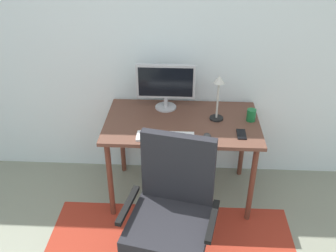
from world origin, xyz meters
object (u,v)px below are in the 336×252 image
coffee_cup (251,115)px  desk_lamp (218,92)px  computer_mouse (207,137)px  office_chair (172,221)px  keyboard (165,137)px  monitor (166,84)px  cell_phone (241,134)px  desk (182,129)px

coffee_cup → desk_lamp: bearing=178.2°
coffee_cup → desk_lamp: size_ratio=0.26×
computer_mouse → office_chair: 0.68m
keyboard → desk_lamp: desk_lamp is taller
office_chair → keyboard: bearing=109.5°
monitor → keyboard: bearing=-87.1°
desk_lamp → office_chair: 1.06m
computer_mouse → coffee_cup: bearing=39.1°
monitor → cell_phone: monitor is taller
monitor → keyboard: size_ratio=1.13×
desk → monitor: 0.40m
desk → office_chair: 0.83m
cell_phone → desk_lamp: size_ratio=0.37×
desk → coffee_cup: bearing=4.0°
keyboard → coffee_cup: size_ratio=4.38×
desk → keyboard: size_ratio=2.87×
desk → cell_phone: size_ratio=8.83×
cell_phone → office_chair: 0.85m
coffee_cup → office_chair: bearing=-125.5°
desk → monitor: monitor is taller
keyboard → coffee_cup: (0.67, 0.29, 0.04)m
desk → cell_phone: bearing=-22.1°
keyboard → cell_phone: bearing=6.9°
keyboard → cell_phone: 0.58m
monitor → keyboard: 0.52m
desk → office_chair: bearing=-93.4°
computer_mouse → office_chair: size_ratio=0.10×
desk → cell_phone: cell_phone is taller
monitor → office_chair: 1.15m
cell_phone → desk_lamp: 0.38m
desk_lamp → office_chair: (-0.32, -0.85, -0.55)m
desk_lamp → cell_phone: bearing=-52.7°
desk → office_chair: (-0.05, -0.80, -0.22)m
desk_lamp → office_chair: desk_lamp is taller
cell_phone → keyboard: bearing=-172.0°
office_chair → coffee_cup: bearing=66.5°
desk_lamp → keyboard: bearing=-142.8°
coffee_cup → cell_phone: size_ratio=0.70×
monitor → office_chair: (0.10, -1.02, -0.53)m
desk_lamp → coffee_cup: bearing=-1.8°
desk_lamp → office_chair: bearing=-110.9°
desk → desk_lamp: size_ratio=3.26×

